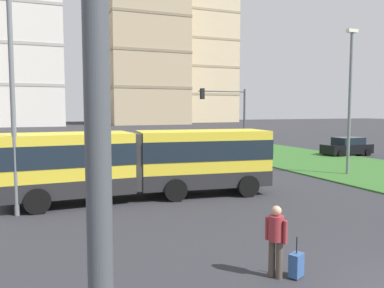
{
  "coord_description": "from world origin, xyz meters",
  "views": [
    {
      "loc": [
        -7.87,
        -5.46,
        4.0
      ],
      "look_at": [
        -0.17,
        13.68,
        2.2
      ],
      "focal_mm": 37.3,
      "sensor_mm": 36.0,
      "label": 1
    }
  ],
  "objects_px": {
    "apartment_tower_centre": "(144,39)",
    "traffic_light_far_right": "(229,111)",
    "car_black_sedan": "(347,147)",
    "streetlight_left": "(12,77)",
    "apartment_tower_westcentre": "(12,29)",
    "rolling_suitcase": "(296,265)",
    "apartment_tower_eastcentre": "(202,56)",
    "articulated_bus": "(144,162)",
    "streetlight_median": "(350,96)",
    "pedestrian_crossing": "(276,236)",
    "traffic_light_near_left": "(286,123)"
  },
  "relations": [
    {
      "from": "traffic_light_near_left",
      "to": "streetlight_left",
      "type": "xyz_separation_m",
      "value": [
        -2.36,
        13.68,
        1.28
      ]
    },
    {
      "from": "apartment_tower_westcentre",
      "to": "apartment_tower_centre",
      "type": "distance_m",
      "value": 32.63
    },
    {
      "from": "car_black_sedan",
      "to": "rolling_suitcase",
      "type": "relative_size",
      "value": 4.57
    },
    {
      "from": "apartment_tower_westcentre",
      "to": "apartment_tower_eastcentre",
      "type": "distance_m",
      "value": 55.43
    },
    {
      "from": "articulated_bus",
      "to": "streetlight_median",
      "type": "distance_m",
      "value": 13.62
    },
    {
      "from": "traffic_light_far_right",
      "to": "apartment_tower_centre",
      "type": "xyz_separation_m",
      "value": [
        14.89,
        79.41,
        19.22
      ]
    },
    {
      "from": "car_black_sedan",
      "to": "apartment_tower_centre",
      "type": "distance_m",
      "value": 83.15
    },
    {
      "from": "traffic_light_near_left",
      "to": "traffic_light_far_right",
      "type": "distance_m",
      "value": 27.9
    },
    {
      "from": "pedestrian_crossing",
      "to": "streetlight_left",
      "type": "distance_m",
      "value": 11.05
    },
    {
      "from": "rolling_suitcase",
      "to": "apartment_tower_eastcentre",
      "type": "xyz_separation_m",
      "value": [
        44.78,
        109.63,
        20.41
      ]
    },
    {
      "from": "traffic_light_near_left",
      "to": "apartment_tower_eastcentre",
      "type": "bearing_deg",
      "value": 66.98
    },
    {
      "from": "articulated_bus",
      "to": "car_black_sedan",
      "type": "xyz_separation_m",
      "value": [
        20.7,
        9.58,
        -0.9
      ]
    },
    {
      "from": "apartment_tower_centre",
      "to": "apartment_tower_eastcentre",
      "type": "bearing_deg",
      "value": 25.72
    },
    {
      "from": "car_black_sedan",
      "to": "apartment_tower_eastcentre",
      "type": "distance_m",
      "value": 95.92
    },
    {
      "from": "traffic_light_near_left",
      "to": "apartment_tower_eastcentre",
      "type": "xyz_separation_m",
      "value": [
        48.77,
        114.76,
        16.82
      ]
    },
    {
      "from": "rolling_suitcase",
      "to": "traffic_light_near_left",
      "type": "height_order",
      "value": "traffic_light_near_left"
    },
    {
      "from": "apartment_tower_centre",
      "to": "car_black_sedan",
      "type": "bearing_deg",
      "value": -92.65
    },
    {
      "from": "articulated_bus",
      "to": "pedestrian_crossing",
      "type": "relative_size",
      "value": 6.87
    },
    {
      "from": "car_black_sedan",
      "to": "rolling_suitcase",
      "type": "xyz_separation_m",
      "value": [
        -19.58,
        -19.27,
        -0.44
      ]
    },
    {
      "from": "articulated_bus",
      "to": "traffic_light_far_right",
      "type": "xyz_separation_m",
      "value": [
        9.51,
        10.18,
        2.21
      ]
    },
    {
      "from": "apartment_tower_centre",
      "to": "rolling_suitcase",
      "type": "bearing_deg",
      "value": -103.2
    },
    {
      "from": "streetlight_median",
      "to": "apartment_tower_eastcentre",
      "type": "distance_m",
      "value": 104.97
    },
    {
      "from": "traffic_light_far_right",
      "to": "streetlight_median",
      "type": "bearing_deg",
      "value": -67.23
    },
    {
      "from": "car_black_sedan",
      "to": "streetlight_left",
      "type": "bearing_deg",
      "value": -157.54
    },
    {
      "from": "rolling_suitcase",
      "to": "traffic_light_near_left",
      "type": "xyz_separation_m",
      "value": [
        -3.99,
        -5.13,
        3.59
      ]
    },
    {
      "from": "traffic_light_near_left",
      "to": "apartment_tower_centre",
      "type": "bearing_deg",
      "value": 75.36
    },
    {
      "from": "apartment_tower_centre",
      "to": "traffic_light_far_right",
      "type": "bearing_deg",
      "value": -100.62
    },
    {
      "from": "articulated_bus",
      "to": "traffic_light_far_right",
      "type": "relative_size",
      "value": 2.15
    },
    {
      "from": "traffic_light_far_right",
      "to": "streetlight_left",
      "type": "height_order",
      "value": "streetlight_left"
    },
    {
      "from": "car_black_sedan",
      "to": "apartment_tower_westcentre",
      "type": "relative_size",
      "value": 0.1
    },
    {
      "from": "rolling_suitcase",
      "to": "traffic_light_far_right",
      "type": "xyz_separation_m",
      "value": [
        8.39,
        19.87,
        3.55
      ]
    },
    {
      "from": "traffic_light_far_right",
      "to": "car_black_sedan",
      "type": "bearing_deg",
      "value": -3.09
    },
    {
      "from": "articulated_bus",
      "to": "rolling_suitcase",
      "type": "bearing_deg",
      "value": -83.39
    },
    {
      "from": "car_black_sedan",
      "to": "traffic_light_far_right",
      "type": "height_order",
      "value": "traffic_light_far_right"
    },
    {
      "from": "car_black_sedan",
      "to": "streetlight_median",
      "type": "height_order",
      "value": "streetlight_median"
    },
    {
      "from": "streetlight_left",
      "to": "apartment_tower_centre",
      "type": "bearing_deg",
      "value": 71.91
    },
    {
      "from": "apartment_tower_centre",
      "to": "streetlight_median",
      "type": "bearing_deg",
      "value": -97.27
    },
    {
      "from": "streetlight_left",
      "to": "apartment_tower_centre",
      "type": "xyz_separation_m",
      "value": [
        29.64,
        90.73,
        17.91
      ]
    },
    {
      "from": "articulated_bus",
      "to": "streetlight_left",
      "type": "distance_m",
      "value": 6.41
    },
    {
      "from": "articulated_bus",
      "to": "traffic_light_far_right",
      "type": "distance_m",
      "value": 14.11
    },
    {
      "from": "car_black_sedan",
      "to": "pedestrian_crossing",
      "type": "xyz_separation_m",
      "value": [
        -20.03,
        -19.07,
        0.25
      ]
    },
    {
      "from": "apartment_tower_eastcentre",
      "to": "streetlight_left",
      "type": "bearing_deg",
      "value": -116.83
    },
    {
      "from": "traffic_light_far_right",
      "to": "apartment_tower_westcentre",
      "type": "relative_size",
      "value": 0.12
    },
    {
      "from": "articulated_bus",
      "to": "apartment_tower_eastcentre",
      "type": "distance_m",
      "value": 111.62
    },
    {
      "from": "apartment_tower_eastcentre",
      "to": "traffic_light_near_left",
      "type": "bearing_deg",
      "value": -113.02
    },
    {
      "from": "pedestrian_crossing",
      "to": "apartment_tower_westcentre",
      "type": "xyz_separation_m",
      "value": [
        -8.86,
        97.51,
        21.89
      ]
    },
    {
      "from": "pedestrian_crossing",
      "to": "apartment_tower_eastcentre",
      "type": "bearing_deg",
      "value": 67.54
    },
    {
      "from": "articulated_bus",
      "to": "apartment_tower_westcentre",
      "type": "xyz_separation_m",
      "value": [
        -8.19,
        88.02,
        21.24
      ]
    },
    {
      "from": "apartment_tower_westcentre",
      "to": "rolling_suitcase",
      "type": "bearing_deg",
      "value": -84.56
    },
    {
      "from": "streetlight_left",
      "to": "apartment_tower_westcentre",
      "type": "bearing_deg",
      "value": 91.9
    }
  ]
}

